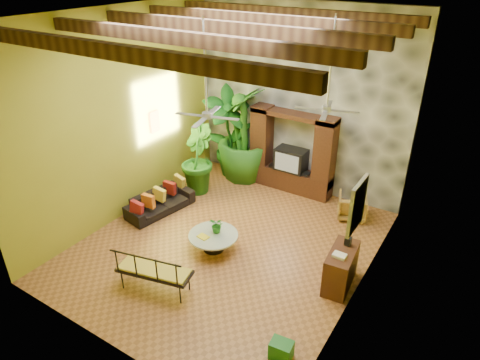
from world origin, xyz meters
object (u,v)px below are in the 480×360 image
Objects in this scene: green_bin at (281,350)px; ceiling_fan_back at (328,99)px; tall_plant_a at (229,133)px; tall_plant_b at (196,159)px; tall_plant_c at (244,134)px; side_console at (341,268)px; iron_bench at (151,270)px; entertainment_center at (291,158)px; sofa at (160,202)px; coffee_table at (213,240)px; wicker_armchair at (352,206)px; ceiling_fan_front at (206,105)px.

ceiling_fan_back is at bearing 104.68° from green_bin.
tall_plant_a reaches higher than tall_plant_b.
tall_plant_c is (0.69, 1.37, 0.42)m from tall_plant_b.
iron_bench is at bearing -150.00° from side_console.
entertainment_center reaches higher than sofa.
tall_plant_a is at bearing 3.22° from sofa.
tall_plant_a is at bearing 79.68° from tall_plant_b.
entertainment_center is 3.77m from sofa.
green_bin is (4.78, -2.40, -0.10)m from sofa.
coffee_table is 1.79m from iron_bench.
ceiling_fan_back is at bearing 45.72° from iron_bench.
ceiling_fan_back reaches higher than green_bin.
tall_plant_b is 6.09m from green_bin.
wicker_armchair is 0.44× the size of iron_bench.
side_console is at bearing -32.18° from tall_plant_a.
wicker_armchair reaches higher than coffee_table.
sofa is 3.04m from iron_bench.
tall_plant_a is 1.33m from tall_plant_b.
entertainment_center is at bearing 5.82° from tall_plant_a.
green_bin is (2.66, -1.80, -0.09)m from coffee_table.
tall_plant_a is at bearing 142.47° from side_console.
ceiling_fan_back is at bearing -7.25° from tall_plant_b.
tall_plant_b is (-0.23, -1.26, -0.38)m from tall_plant_a.
wicker_armchair is 0.62× the size of coffee_table.
side_console is (1.05, -1.16, -2.99)m from ceiling_fan_back.
ceiling_fan_back is 3.93m from coffee_table.
green_bin is at bearing -52.71° from tall_plant_c.
tall_plant_c reaches higher than green_bin.
green_bin is at bearing -48.99° from tall_plant_a.
side_console is at bearing 85.56° from green_bin.
entertainment_center is 1.29× the size of ceiling_fan_front.
coffee_table is 0.71× the size of iron_bench.
sofa is 4.91× the size of green_bin.
coffee_table is (2.12, -0.59, -0.01)m from sofa.
iron_bench is 3.73m from side_console.
ceiling_fan_back is at bearing 54.34° from wicker_armchair.
tall_plant_a is (-1.75, 3.34, -2.05)m from ceiling_fan_front.
side_console is (2.85, 0.44, -2.99)m from ceiling_fan_front.
entertainment_center is 1.53× the size of iron_bench.
sofa is 0.67× the size of tall_plant_a.
entertainment_center is 6.49× the size of green_bin.
tall_plant_a is (-3.95, 0.33, 1.03)m from wicker_armchair.
iron_bench is (1.91, -2.35, 0.27)m from sofa.
ceiling_fan_back reaches higher than tall_plant_b.
tall_plant_a is 5.35m from iron_bench.
green_bin is at bearing -106.01° from sofa.
ceiling_fan_back reaches higher than sofa.
side_console is (3.04, 2.16, -0.12)m from iron_bench.
wicker_armchair is at bearing 53.74° from coffee_table.
tall_plant_c is 3.82m from coffee_table.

